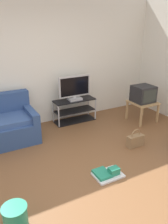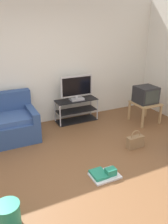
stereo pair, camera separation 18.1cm
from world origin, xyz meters
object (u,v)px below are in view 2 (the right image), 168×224
Objects in this scene: cleaning_bucket at (8,215)px; floor_tray at (105,174)px; flat_tv at (77,88)px; side_table at (145,105)px; crt_tv at (146,95)px; handbag at (135,141)px; tv_stand at (76,110)px.

cleaning_bucket reaches higher than floor_tray.
side_table is at bearing -27.36° from flat_tv.
side_table is at bearing -90.00° from crt_tv.
side_table is 1.57× the size of handbag.
handbag is at bearing -136.67° from side_table.
handbag is 0.82× the size of floor_tray.
flat_tv is 2.11× the size of handbag.
crt_tv is 1.39m from handbag.
handbag reaches higher than floor_tray.
flat_tv reaches higher than tv_stand.
crt_tv is 1.05× the size of floor_tray.
cleaning_bucket is (-1.94, -2.43, -0.10)m from tv_stand.
cleaning_bucket is (-2.41, -0.81, 0.04)m from handbag.
crt_tv is at bearing -26.84° from flat_tv.
cleaning_bucket is (-3.34, -1.70, -0.50)m from crt_tv.
tv_stand reaches higher than floor_tray.
crt_tv reaches higher than floor_tray.
side_table is at bearing 43.33° from handbag.
handbag is (-0.92, -0.87, -0.28)m from side_table.
handbag is 1.09m from floor_tray.
crt_tv is at bearing 43.86° from handbag.
handbag is (-0.92, -0.88, -0.54)m from crt_tv.
tv_stand is at bearing 51.42° from cleaning_bucket.
tv_stand is 1.69m from handbag.
floor_tray is (-1.88, -1.38, -0.36)m from side_table.
floor_tray is (-0.96, -0.51, -0.08)m from handbag.
flat_tv is 2.29m from floor_tray.
tv_stand reaches higher than cleaning_bucket.
crt_tv reaches higher than tv_stand.
tv_stand is 3.15× the size of cleaning_bucket.
floor_tray is (-0.48, -2.12, -0.22)m from tv_stand.
cleaning_bucket is at bearing -128.58° from tv_stand.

